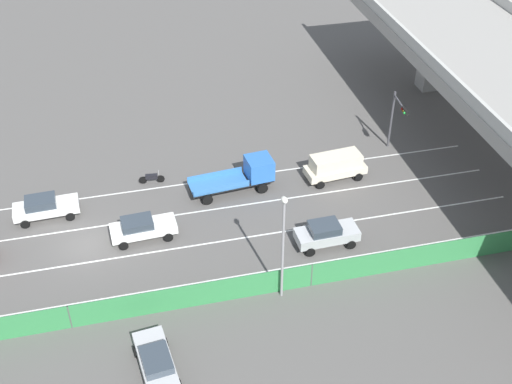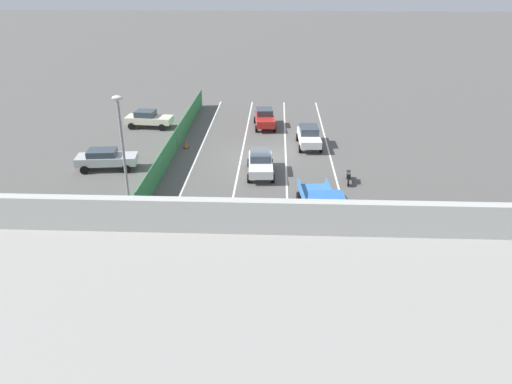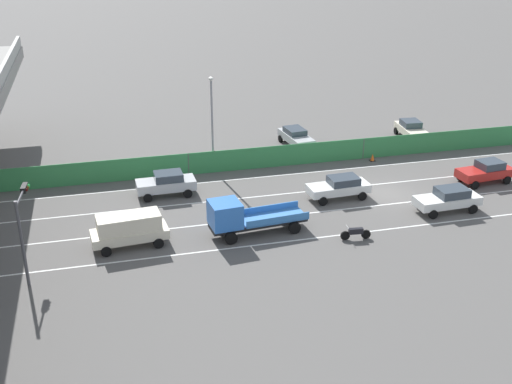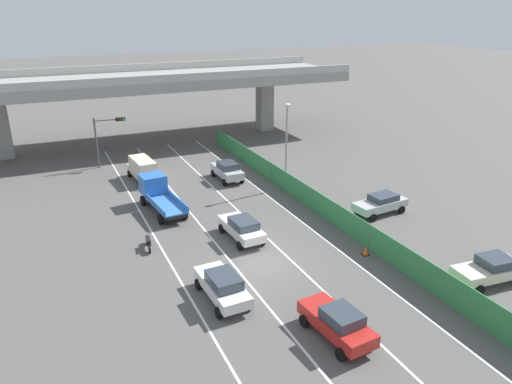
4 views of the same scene
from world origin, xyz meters
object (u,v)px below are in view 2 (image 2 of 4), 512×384
car_van_cream (328,277)px  traffic_cone (186,145)px  car_sedan_silver (183,243)px  traffic_light (417,315)px  car_sedan_white (260,162)px  parked_wagon_silver (106,158)px  car_sedan_red (265,118)px  street_lamp (123,149)px  parked_sedan_cream (148,118)px  car_hatchback_white (309,136)px  flatbed_truck_blue (323,208)px  motorcycle (348,176)px

car_van_cream → traffic_cone: size_ratio=7.90×
car_sedan_silver → traffic_light: 13.15m
car_van_cream → car_sedan_silver: bearing=-23.5°
traffic_light → traffic_cone: size_ratio=8.34×
car_sedan_white → car_van_cream: size_ratio=0.95×
parked_wagon_silver → traffic_light: bearing=129.4°
car_van_cream → car_sedan_silver: size_ratio=1.12×
car_van_cream → parked_wagon_silver: car_van_cream is taller
car_van_cream → car_sedan_red: bearing=-82.4°
street_lamp → traffic_cone: 14.00m
parked_sedan_cream → street_lamp: (-3.51, 19.09, 3.70)m
car_hatchback_white → parked_sedan_cream: (14.94, -4.83, -0.03)m
car_sedan_red → street_lamp: 21.39m
car_sedan_red → car_van_cream: car_van_cream is taller
car_sedan_silver → street_lamp: 6.81m
car_sedan_white → parked_sedan_cream: (11.05, -11.29, -0.01)m
car_sedan_white → street_lamp: bearing=46.0°
car_sedan_silver → parked_wagon_silver: size_ratio=0.93×
car_sedan_red → flatbed_truck_blue: 20.45m
car_sedan_white → street_lamp: size_ratio=0.60×
parked_wagon_silver → street_lamp: (-4.09, 8.20, 3.70)m
car_hatchback_white → flatbed_truck_blue: flatbed_truck_blue is taller
parked_wagon_silver → street_lamp: street_lamp is taller
car_sedan_red → motorcycle: (-6.30, 13.22, -0.46)m
car_van_cream → car_sedan_silver: (7.19, -3.13, -0.23)m
parked_sedan_cream → street_lamp: 19.76m
flatbed_truck_blue → traffic_light: 12.98m
street_lamp → traffic_cone: street_lamp is taller
parked_wagon_silver → parked_sedan_cream: bearing=-93.0°
parked_sedan_cream → car_van_cream: bearing=119.0°
flatbed_truck_blue → traffic_cone: size_ratio=10.60×
car_hatchback_white → flatbed_truck_blue: bearing=90.1°
street_lamp → car_sedan_silver: bearing=133.2°
flatbed_truck_blue → car_van_cream: bearing=87.3°
car_sedan_silver → parked_wagon_silver: car_sedan_silver is taller
car_sedan_white → street_lamp: street_lamp is taller
traffic_cone → traffic_light: bearing=115.0°
traffic_cone → parked_wagon_silver: bearing=44.6°
flatbed_truck_blue → car_sedan_silver: bearing=26.9°
car_hatchback_white → car_sedan_red: bearing=-54.2°
car_sedan_white → traffic_cone: car_sedan_white is taller
car_sedan_white → parked_wagon_silver: car_sedan_white is taller
car_sedan_silver → traffic_light: (-9.40, 8.81, 2.65)m
flatbed_truck_blue → motorcycle: size_ratio=3.30×
car_van_cream → traffic_cone: 22.96m
car_sedan_silver → motorcycle: (-9.87, -10.67, -0.50)m
car_hatchback_white → parked_sedan_cream: 15.70m
car_hatchback_white → traffic_light: (-1.91, 27.27, 2.68)m
motorcycle → car_sedan_red: bearing=-64.5°
car_sedan_red → car_sedan_silver: (3.57, 23.89, 0.03)m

